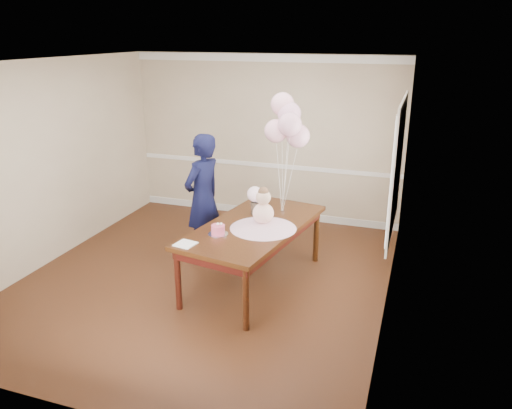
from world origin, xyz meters
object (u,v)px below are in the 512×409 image
object	(u,v)px
dining_table_top	(254,226)
dining_chair_seat	(216,224)
woman	(203,198)
birthday_cake	(218,229)

from	to	relation	value
dining_table_top	dining_chair_seat	bearing A→B (deg)	150.12
woman	dining_table_top	bearing A→B (deg)	78.89
dining_table_top	birthday_cake	distance (m)	0.53
dining_chair_seat	woman	xyz separation A→B (m)	(-0.09, -0.20, 0.44)
dining_chair_seat	birthday_cake	bearing A→B (deg)	-69.41
birthday_cake	woman	distance (m)	1.08
dining_table_top	dining_chair_seat	xyz separation A→B (m)	(-0.80, 0.66, -0.32)
birthday_cake	woman	world-z (taller)	woman
dining_chair_seat	dining_table_top	bearing A→B (deg)	-44.06
dining_chair_seat	woman	size ratio (longest dim) A/B	0.25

